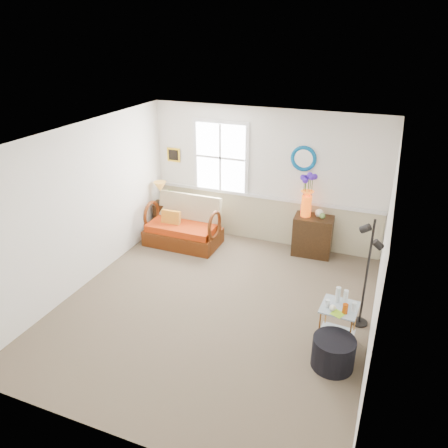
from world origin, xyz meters
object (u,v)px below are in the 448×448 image
at_px(side_table, 337,325).
at_px(ottoman, 333,353).
at_px(floor_lamp, 367,274).
at_px(cabinet, 313,236).
at_px(lamp_stand, 163,217).
at_px(loveseat, 183,222).

relative_size(side_table, ottoman, 1.11).
xyz_separation_m(side_table, floor_lamp, (0.26, 0.57, 0.52)).
height_order(cabinet, ottoman, cabinet).
bearing_deg(floor_lamp, ottoman, -87.63).
xyz_separation_m(cabinet, side_table, (0.81, -2.42, -0.08)).
bearing_deg(ottoman, floor_lamp, 77.27).
distance_m(lamp_stand, ottoman, 4.78).
height_order(cabinet, side_table, cabinet).
xyz_separation_m(loveseat, side_table, (3.23, -1.90, -0.17)).
height_order(side_table, ottoman, side_table).
bearing_deg(loveseat, ottoman, -35.46).
bearing_deg(side_table, loveseat, 149.57).
distance_m(cabinet, side_table, 2.55).
xyz_separation_m(lamp_stand, ottoman, (3.91, -2.75, -0.11)).
relative_size(loveseat, floor_lamp, 0.86).
bearing_deg(side_table, ottoman, -86.80).
height_order(loveseat, side_table, loveseat).
bearing_deg(ottoman, lamp_stand, 144.84).
relative_size(loveseat, ottoman, 2.65).
xyz_separation_m(loveseat, floor_lamp, (3.49, -1.33, 0.36)).
distance_m(lamp_stand, cabinet, 3.07).
bearing_deg(lamp_stand, ottoman, -35.16).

